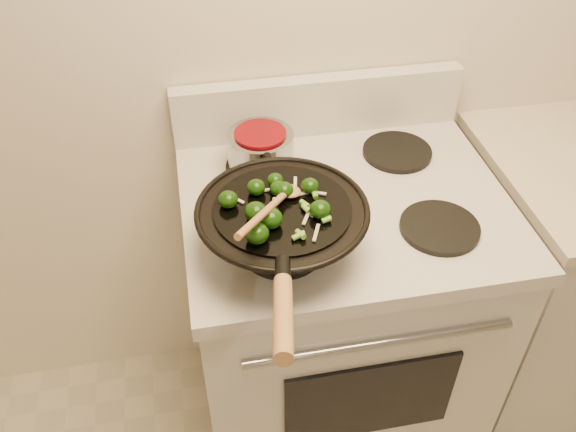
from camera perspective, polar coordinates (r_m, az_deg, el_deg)
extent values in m
cube|color=silver|center=(1.81, 4.41, -10.11)|extent=(0.76, 0.64, 0.88)
cube|color=silver|center=(1.48, 5.31, 1.11)|extent=(0.78, 0.66, 0.04)
cube|color=silver|center=(1.66, 2.85, 10.34)|extent=(0.78, 0.05, 0.16)
cylinder|color=#94979C|center=(1.35, 8.62, -11.73)|extent=(0.60, 0.02, 0.02)
cube|color=black|center=(1.54, 7.69, -16.76)|extent=(0.42, 0.01, 0.28)
cylinder|color=black|center=(1.32, -0.51, -3.03)|extent=(0.18, 0.18, 0.01)
cylinder|color=black|center=(1.41, 14.00, -1.04)|extent=(0.18, 0.18, 0.01)
cylinder|color=black|center=(1.55, -2.51, 4.59)|extent=(0.18, 0.18, 0.01)
cylinder|color=black|center=(1.63, 10.18, 5.93)|extent=(0.18, 0.18, 0.01)
torus|color=black|center=(1.25, -0.54, 0.61)|extent=(0.36, 0.36, 0.01)
cylinder|color=black|center=(1.25, -0.54, 0.71)|extent=(0.29, 0.29, 0.01)
cylinder|color=black|center=(1.08, -0.50, -5.07)|extent=(0.04, 0.06, 0.04)
cylinder|color=#B27A46|center=(0.98, -0.46, -9.41)|extent=(0.06, 0.19, 0.06)
ellipsoid|color=#113307|center=(1.26, -0.37, 2.43)|extent=(0.04, 0.04, 0.03)
cylinder|color=#4A8931|center=(1.27, 0.17, 2.14)|extent=(0.01, 0.02, 0.01)
ellipsoid|color=#113307|center=(1.16, -2.93, -1.64)|extent=(0.05, 0.05, 0.04)
ellipsoid|color=#113307|center=(1.27, -0.91, 2.59)|extent=(0.04, 0.04, 0.03)
ellipsoid|color=#113307|center=(1.29, -1.22, 3.37)|extent=(0.03, 0.03, 0.03)
cylinder|color=#4A8931|center=(1.30, -0.76, 3.15)|extent=(0.02, 0.02, 0.01)
ellipsoid|color=#113307|center=(1.27, -3.00, 2.70)|extent=(0.04, 0.04, 0.03)
ellipsoid|color=#113307|center=(1.21, -3.03, 0.41)|extent=(0.05, 0.05, 0.04)
ellipsoid|color=#113307|center=(1.19, -1.61, -0.22)|extent=(0.05, 0.05, 0.04)
cylinder|color=#4A8931|center=(1.20, -0.94, -0.60)|extent=(0.01, 0.02, 0.02)
ellipsoid|color=#113307|center=(1.21, 3.04, 0.62)|extent=(0.04, 0.04, 0.04)
ellipsoid|color=#113307|center=(1.24, -5.63, 1.55)|extent=(0.04, 0.04, 0.03)
ellipsoid|color=#113307|center=(1.28, 2.06, 2.85)|extent=(0.04, 0.04, 0.03)
cylinder|color=#4A8931|center=(1.28, 2.55, 2.59)|extent=(0.01, 0.02, 0.01)
cube|color=beige|center=(1.27, -5.04, 1.66)|extent=(0.04, 0.04, 0.00)
cube|color=beige|center=(1.21, 1.70, -0.25)|extent=(0.02, 0.04, 0.00)
cube|color=beige|center=(1.23, 2.70, 0.41)|extent=(0.03, 0.03, 0.00)
cube|color=beige|center=(1.18, 2.66, -1.57)|extent=(0.02, 0.05, 0.00)
cube|color=beige|center=(1.30, 0.69, 3.06)|extent=(0.02, 0.05, 0.00)
cube|color=beige|center=(1.28, 2.58, 2.20)|extent=(0.04, 0.02, 0.00)
cube|color=beige|center=(1.29, -1.62, 2.51)|extent=(0.04, 0.01, 0.00)
cube|color=beige|center=(1.21, -2.43, -0.22)|extent=(0.03, 0.03, 0.00)
cube|color=beige|center=(1.28, 1.57, 2.16)|extent=(0.05, 0.02, 0.00)
cylinder|color=#67AB37|center=(1.17, 1.00, -1.84)|extent=(0.02, 0.01, 0.01)
cylinder|color=#67AB37|center=(1.24, 1.59, 1.12)|extent=(0.02, 0.01, 0.01)
cylinder|color=#67AB37|center=(1.17, 1.18, -1.72)|extent=(0.02, 0.02, 0.01)
cylinder|color=#67AB37|center=(1.21, 3.61, -0.34)|extent=(0.02, 0.02, 0.02)
cylinder|color=#67AB37|center=(1.23, 1.67, 0.69)|extent=(0.01, 0.02, 0.01)
cylinder|color=#67AB37|center=(1.27, 2.50, 2.05)|extent=(0.02, 0.03, 0.01)
sphere|color=beige|center=(1.29, -3.41, 2.56)|extent=(0.01, 0.01, 0.01)
sphere|color=beige|center=(1.24, 2.00, 0.77)|extent=(0.01, 0.01, 0.01)
sphere|color=beige|center=(1.26, -1.28, 1.56)|extent=(0.01, 0.01, 0.01)
ellipsoid|color=#B27A46|center=(1.27, -0.04, 2.37)|extent=(0.07, 0.07, 0.02)
cylinder|color=#B27A46|center=(1.16, -2.24, 0.30)|extent=(0.14, 0.20, 0.08)
cylinder|color=#94979C|center=(1.52, -2.57, 6.19)|extent=(0.16, 0.16, 0.09)
cylinder|color=#6C050B|center=(1.49, -2.63, 7.72)|extent=(0.13, 0.13, 0.01)
cylinder|color=black|center=(1.39, -1.59, 4.53)|extent=(0.02, 0.10, 0.02)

